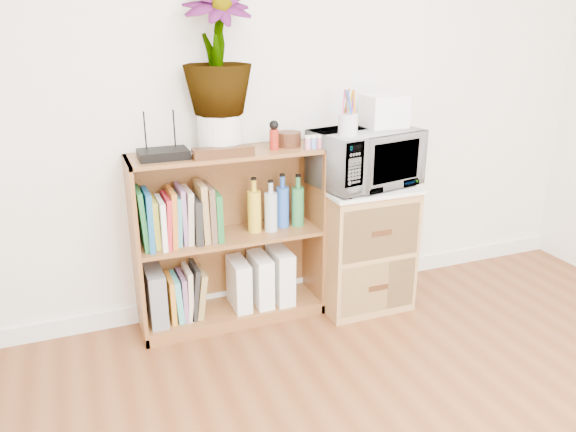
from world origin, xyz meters
TOP-DOWN VIEW (x-y plane):
  - skirting_board at (0.00, 2.24)m, footprint 4.00×0.02m
  - bookshelf at (-0.35, 2.10)m, footprint 1.00×0.30m
  - wicker_unit at (0.40, 2.02)m, footprint 0.50×0.45m
  - microwave at (0.40, 2.02)m, footprint 0.62×0.48m
  - pen_cup at (0.24, 1.93)m, footprint 0.10×0.10m
  - small_appliance at (0.53, 2.06)m, footprint 0.22×0.18m
  - router at (-0.67, 2.08)m, footprint 0.24×0.16m
  - white_bowl at (-0.58, 2.07)m, footprint 0.13×0.13m
  - plant_pot at (-0.37, 2.12)m, footprint 0.22×0.22m
  - potted_plant at (-0.37, 2.12)m, footprint 0.34×0.34m
  - trinket_box at (-0.39, 2.00)m, footprint 0.30×0.07m
  - kokeshi_doll at (-0.11, 2.06)m, footprint 0.05×0.05m
  - wooden_bowl at (-0.01, 2.11)m, footprint 0.13×0.13m
  - paint_jars at (0.09, 2.01)m, footprint 0.11×0.04m
  - file_box at (-0.76, 2.10)m, footprint 0.09×0.23m
  - magazine_holder_left at (-0.31, 2.09)m, footprint 0.09×0.22m
  - magazine_holder_mid at (-0.19, 2.09)m, footprint 0.09×0.23m
  - magazine_holder_right at (-0.07, 2.09)m, footprint 0.10×0.24m
  - cookbooks at (-0.61, 2.10)m, footprint 0.41×0.20m
  - liquor_bottles at (-0.05, 2.10)m, footprint 0.40×0.07m
  - lower_books at (-0.61, 2.10)m, footprint 0.20×0.19m

SIDE VIEW (x-z plane):
  - skirting_board at x=0.00m, z-range 0.00..0.10m
  - lower_books at x=-0.61m, z-range 0.05..0.34m
  - magazine_holder_left at x=-0.31m, z-range 0.07..0.35m
  - magazine_holder_mid at x=-0.19m, z-range 0.07..0.35m
  - file_box at x=-0.76m, z-range 0.07..0.36m
  - magazine_holder_right at x=-0.07m, z-range 0.07..0.37m
  - wicker_unit at x=0.40m, z-range 0.00..0.70m
  - bookshelf at x=-0.35m, z-range 0.00..0.95m
  - cookbooks at x=-0.61m, z-range 0.48..0.79m
  - liquor_bottles at x=-0.05m, z-range 0.50..0.78m
  - microwave at x=0.40m, z-range 0.72..1.02m
  - white_bowl at x=-0.58m, z-range 0.95..0.98m
  - router at x=-0.67m, z-range 0.95..0.99m
  - trinket_box at x=-0.39m, z-range 0.95..1.00m
  - paint_jars at x=0.09m, z-range 0.95..1.01m
  - wooden_bowl at x=-0.01m, z-range 0.95..1.03m
  - kokeshi_doll at x=-0.11m, z-range 0.95..1.06m
  - plant_pot at x=-0.37m, z-range 0.95..1.14m
  - pen_cup at x=0.24m, z-range 1.02..1.13m
  - small_appliance at x=0.53m, z-range 1.02..1.20m
  - potted_plant at x=-0.37m, z-range 1.14..1.74m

